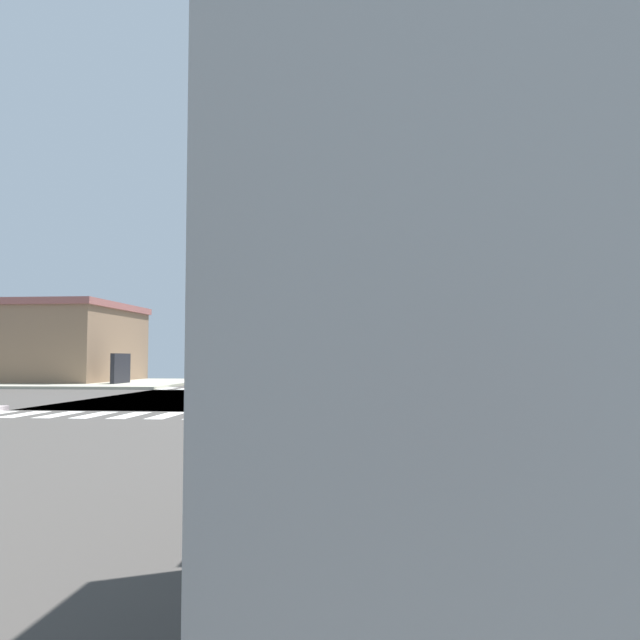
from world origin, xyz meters
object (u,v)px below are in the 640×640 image
traffic_signal_mast (411,292)px  bank_building (26,343)px  pickup_crossing_1 (279,362)px  box_truck_queued_2 (535,199)px  street_lamp (436,318)px  box_truck_nearside_1 (287,347)px  sedan_trailing_1 (412,368)px

traffic_signal_mast → bank_building: size_ratio=0.55×
pickup_crossing_1 → box_truck_queued_2: size_ratio=0.71×
traffic_signal_mast → box_truck_queued_2: 27.62m
street_lamp → traffic_signal_mast: bearing=-100.6°
box_truck_nearside_1 → sedan_trailing_1: (10.37, -33.19, -1.45)m
pickup_crossing_1 → sedan_trailing_1: size_ratio=1.19×
traffic_signal_mast → sedan_trailing_1: (-0.17, -4.18, -3.69)m
street_lamp → bank_building: (-25.96, -6.26, -1.85)m
bank_building → box_truck_queued_2: size_ratio=1.97×
street_lamp → pickup_crossing_1: street_lamp is taller
street_lamp → pickup_crossing_1: (-9.84, -6.60, -3.02)m
street_lamp → bank_building: 26.77m
box_truck_queued_2 → sedan_trailing_1: size_ratio=1.67×
bank_building → box_truck_queued_2: (23.13, -33.50, 0.10)m
pickup_crossing_1 → street_lamp: bearing=-146.1°
pickup_crossing_1 → box_truck_queued_2: bearing=101.9°
box_truck_queued_2 → sedan_trailing_1: 23.39m
street_lamp → box_truck_queued_2: street_lamp is taller
bank_building → street_lamp: bearing=13.5°
box_truck_nearside_1 → sedan_trailing_1: size_ratio=1.67×
street_lamp → pickup_crossing_1: bearing=-146.1°
traffic_signal_mast → sedan_trailing_1: 5.58m
box_truck_queued_2 → street_lamp: bearing=85.9°
traffic_signal_mast → box_truck_nearside_1: (-10.54, 29.01, -2.25)m
traffic_signal_mast → box_truck_nearside_1: size_ratio=1.08×
pickup_crossing_1 → bank_building: bearing=-1.2°
box_truck_nearside_1 → pickup_crossing_1: 23.61m
traffic_signal_mast → box_truck_nearside_1: bearing=110.0°
bank_building → pickup_crossing_1: (16.13, -0.35, -1.17)m
box_truck_queued_2 → pickup_crossing_1: bearing=101.9°
box_truck_nearside_1 → pickup_crossing_1: size_ratio=1.41×
traffic_signal_mast → street_lamp: (2.30, 12.23, -0.50)m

